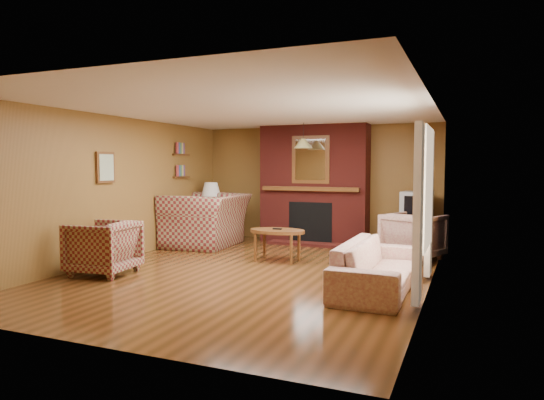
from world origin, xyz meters
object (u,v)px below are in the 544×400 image
at_px(floral_armchair, 413,236).
at_px(table_lamp, 211,197).
at_px(fireplace, 314,185).
at_px(plaid_loveseat, 206,220).
at_px(crt_tv, 417,204).
at_px(tv_stand, 416,234).
at_px(plaid_armchair, 103,248).
at_px(floral_sofa, 378,266).
at_px(side_table, 211,227).
at_px(coffee_table, 277,233).

height_order(floral_armchair, table_lamp, table_lamp).
relative_size(fireplace, plaid_loveseat, 1.53).
bearing_deg(fireplace, crt_tv, -5.30).
height_order(fireplace, crt_tv, fireplace).
bearing_deg(fireplace, tv_stand, -5.15).
xyz_separation_m(plaid_armchair, floral_sofa, (3.85, 0.64, -0.08)).
xyz_separation_m(floral_sofa, crt_tv, (0.15, 3.13, 0.56)).
bearing_deg(table_lamp, side_table, 0.00).
relative_size(coffee_table, crt_tv, 1.63).
relative_size(fireplace, crt_tv, 4.18).
bearing_deg(coffee_table, tv_stand, 43.68).
relative_size(plaid_loveseat, floral_sofa, 0.75).
bearing_deg(floral_armchair, table_lamp, 16.02).
relative_size(floral_armchair, tv_stand, 1.39).
xyz_separation_m(plaid_loveseat, floral_armchair, (3.94, 0.07, -0.12)).
bearing_deg(side_table, tv_stand, 4.82).
bearing_deg(tv_stand, coffee_table, -134.34).
relative_size(plaid_loveseat, side_table, 2.86).
bearing_deg(plaid_armchair, plaid_loveseat, 171.98).
distance_m(coffee_table, side_table, 2.66).
xyz_separation_m(plaid_loveseat, tv_stand, (3.90, 0.98, -0.20)).
relative_size(fireplace, plaid_armchair, 2.80).
bearing_deg(floral_armchair, fireplace, -3.99).
bearing_deg(coffee_table, floral_armchair, 26.16).
height_order(fireplace, tv_stand, fireplace).
height_order(fireplace, floral_armchair, fireplace).
bearing_deg(table_lamp, plaid_armchair, -87.49).
bearing_deg(floral_sofa, plaid_loveseat, 60.64).
bearing_deg(tv_stand, floral_armchair, -85.21).
distance_m(table_lamp, tv_stand, 4.21).
xyz_separation_m(coffee_table, table_lamp, (-2.14, 1.57, 0.46)).
xyz_separation_m(floral_sofa, side_table, (-4.00, 2.79, -0.03)).
bearing_deg(plaid_loveseat, coffee_table, 59.16).
height_order(coffee_table, tv_stand, tv_stand).
bearing_deg(side_table, table_lamp, 0.00).
relative_size(table_lamp, tv_stand, 1.09).
relative_size(plaid_loveseat, crt_tv, 2.74).
bearing_deg(plaid_loveseat, fireplace, 117.92).
bearing_deg(side_table, coffee_table, -36.38).
relative_size(fireplace, coffee_table, 2.57).
relative_size(floral_armchair, table_lamp, 1.28).
xyz_separation_m(side_table, tv_stand, (4.15, 0.35, 0.04)).
distance_m(fireplace, tv_stand, 2.23).
bearing_deg(side_table, floral_sofa, -34.88).
xyz_separation_m(floral_sofa, table_lamp, (-4.00, 2.79, 0.62)).
height_order(fireplace, coffee_table, fireplace).
relative_size(fireplace, table_lamp, 3.55).
bearing_deg(tv_stand, plaid_armchair, -134.66).
height_order(plaid_armchair, floral_sofa, plaid_armchair).
height_order(plaid_armchair, side_table, plaid_armchair).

